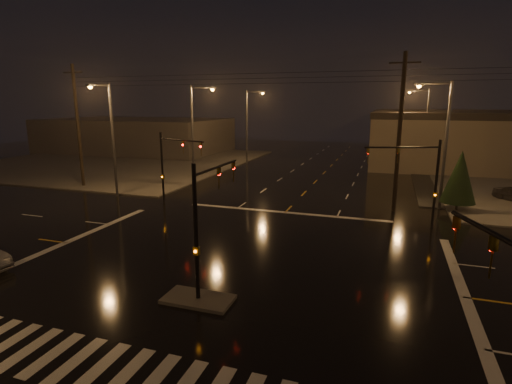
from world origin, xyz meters
The scene contains 17 objects.
ground centered at (0.00, 0.00, 0.00)m, with size 140.00×140.00×0.00m, color black.
sidewalk_nw centered at (-30.00, 30.00, 0.06)m, with size 36.00×36.00×0.12m, color #47453F.
median_island centered at (0.00, -4.00, 0.07)m, with size 3.00×1.60×0.15m, color #47453F.
crosswalk centered at (0.00, -9.00, 0.01)m, with size 15.00×2.60×0.01m, color beige.
stop_bar_far centered at (0.00, 11.00, 0.01)m, with size 16.00×0.50×0.01m, color beige.
commercial_block centered at (-35.00, 42.00, 2.80)m, with size 30.00×18.00×5.60m, color #453E3D.
signal_mast_median centered at (0.00, -3.07, 3.75)m, with size 0.25×4.59×6.00m.
signal_mast_ne centered at (9.50, 10.14, 3.79)m, with size 4.84×1.86×6.00m.
signal_mast_nw centered at (-9.50, 10.14, 3.79)m, with size 4.84×1.86×6.00m.
streetlight_1 centered at (-11.18, 18.00, 5.80)m, with size 2.77×0.32×10.00m.
streetlight_2 centered at (-11.18, 34.00, 5.80)m, with size 2.77×0.32×10.00m.
streetlight_3 centered at (11.18, 16.00, 5.80)m, with size 2.77×0.32×10.00m.
streetlight_4 centered at (11.18, 36.00, 5.80)m, with size 2.77×0.32×10.00m.
streetlight_5 centered at (-16.00, 11.18, 5.80)m, with size 0.32×2.77×10.00m.
utility_pole_0 centered at (-22.00, 14.00, 6.13)m, with size 2.20×0.32×12.00m.
utility_pole_1 centered at (8.00, 14.00, 6.13)m, with size 2.20×0.32×12.00m.
conifer_0 centered at (12.71, 15.75, 2.74)m, with size 2.62×2.62×4.79m.
Camera 1 is at (7.40, -18.17, 8.37)m, focal length 28.00 mm.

